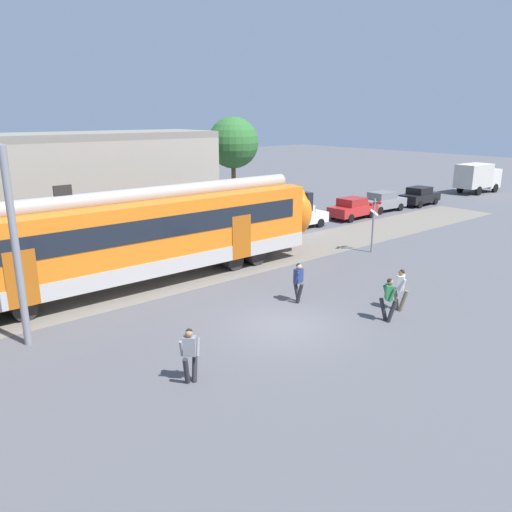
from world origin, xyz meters
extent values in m
plane|color=#515156|center=(0.00, 0.00, 0.00)|extent=(160.00, 160.00, 0.00)
cube|color=#B2ADA8|center=(-2.19, 7.43, 1.05)|extent=(18.00, 3.06, 0.70)
cube|color=orange|center=(-2.19, 7.43, 2.60)|extent=(18.00, 3.00, 2.40)
cube|color=black|center=(-2.19, 5.92, 2.80)|extent=(16.56, 0.03, 0.90)
cube|color=#AC5413|center=(2.76, 5.91, 1.75)|extent=(1.10, 0.04, 2.10)
cube|color=#AC5413|center=(-7.14, 5.91, 1.75)|extent=(1.10, 0.04, 2.10)
cylinder|color=gray|center=(-2.19, 7.43, 3.98)|extent=(17.64, 0.70, 0.70)
cube|color=black|center=(-4.89, 7.43, 4.53)|extent=(0.70, 0.12, 0.40)
cylinder|color=black|center=(4.09, 7.43, 0.45)|extent=(0.90, 2.40, 0.90)
cylinder|color=black|center=(2.69, 7.43, 0.45)|extent=(0.90, 2.40, 0.90)
cylinder|color=black|center=(-7.07, 7.43, 0.45)|extent=(0.90, 2.40, 0.90)
ellipsoid|color=orange|center=(7.36, 7.43, 2.25)|extent=(1.80, 2.85, 2.95)
cube|color=black|center=(7.71, 7.43, 2.85)|extent=(0.40, 2.40, 1.00)
cylinder|color=#28282D|center=(-4.89, -1.36, 0.43)|extent=(0.35, 0.36, 0.87)
cylinder|color=#28282D|center=(-4.57, -1.29, 0.43)|extent=(0.35, 0.36, 0.87)
cube|color=gray|center=(-4.73, -1.32, 1.14)|extent=(0.43, 0.42, 0.56)
cylinder|color=gray|center=(-4.52, -1.42, 1.09)|extent=(0.24, 0.24, 0.52)
cylinder|color=gray|center=(-4.95, -1.23, 1.09)|extent=(0.24, 0.24, 0.52)
sphere|color=#9E7051|center=(-4.75, -1.34, 1.53)|extent=(0.22, 0.22, 0.22)
sphere|color=black|center=(-4.73, -1.32, 1.56)|extent=(0.20, 0.20, 0.20)
cylinder|color=#28282D|center=(1.98, 1.13, 0.43)|extent=(0.20, 0.37, 0.87)
cylinder|color=#28282D|center=(2.11, 1.44, 0.43)|extent=(0.20, 0.37, 0.87)
cube|color=navy|center=(2.04, 1.28, 1.14)|extent=(0.39, 0.29, 0.56)
cylinder|color=navy|center=(2.25, 1.40, 1.09)|extent=(0.13, 0.26, 0.52)
cylinder|color=navy|center=(1.84, 1.17, 1.09)|extent=(0.13, 0.26, 0.52)
sphere|color=tan|center=(2.05, 1.26, 1.53)|extent=(0.22, 0.22, 0.22)
sphere|color=black|center=(2.04, 1.28, 1.56)|extent=(0.20, 0.20, 0.20)
cylinder|color=#28282D|center=(3.28, -2.37, 0.43)|extent=(0.36, 0.35, 0.87)
cylinder|color=#28282D|center=(3.20, -2.05, 0.43)|extent=(0.36, 0.35, 0.87)
cube|color=#2D7F47|center=(3.24, -2.21, 1.14)|extent=(0.42, 0.43, 0.56)
cylinder|color=#2D7F47|center=(3.34, -2.00, 1.09)|extent=(0.24, 0.23, 0.52)
cylinder|color=#2D7F47|center=(3.15, -2.43, 1.09)|extent=(0.24, 0.23, 0.52)
sphere|color=#9E7051|center=(3.26, -2.22, 1.53)|extent=(0.22, 0.22, 0.22)
sphere|color=black|center=(3.24, -2.21, 1.56)|extent=(0.20, 0.20, 0.20)
cylinder|color=#6B6051|center=(4.53, -1.68, 0.43)|extent=(0.30, 0.38, 0.87)
cylinder|color=#6B6051|center=(4.51, -2.01, 0.43)|extent=(0.30, 0.38, 0.87)
cube|color=silver|center=(4.52, -1.84, 1.14)|extent=(0.43, 0.39, 0.56)
cylinder|color=silver|center=(4.37, -2.02, 1.09)|extent=(0.20, 0.26, 0.52)
cylinder|color=silver|center=(4.67, -1.67, 1.09)|extent=(0.20, 0.26, 0.52)
sphere|color=#9E7051|center=(4.51, -1.83, 1.53)|extent=(0.22, 0.22, 0.22)
sphere|color=black|center=(4.52, -1.84, 1.56)|extent=(0.20, 0.20, 0.20)
cube|color=silver|center=(11.77, 11.22, 0.64)|extent=(4.07, 1.82, 0.68)
cube|color=silver|center=(11.62, 11.22, 1.26)|extent=(1.96, 1.52, 0.56)
cube|color=black|center=(12.57, 11.18, 1.22)|extent=(0.18, 1.37, 0.48)
cylinder|color=black|center=(13.05, 11.94, 0.30)|extent=(0.61, 0.23, 0.60)
cylinder|color=black|center=(12.98, 10.38, 0.30)|extent=(0.61, 0.23, 0.60)
cylinder|color=black|center=(10.57, 12.05, 0.30)|extent=(0.61, 0.23, 0.60)
cylinder|color=black|center=(10.50, 10.49, 0.30)|extent=(0.61, 0.23, 0.60)
cube|color=#B22323|center=(17.00, 10.94, 0.64)|extent=(4.07, 1.81, 0.68)
cube|color=maroon|center=(16.85, 10.93, 1.26)|extent=(1.96, 1.52, 0.56)
cube|color=black|center=(17.80, 10.98, 1.22)|extent=(0.18, 1.37, 0.48)
cylinder|color=black|center=(18.20, 11.77, 0.30)|extent=(0.61, 0.23, 0.60)
cylinder|color=black|center=(18.27, 10.22, 0.30)|extent=(0.61, 0.23, 0.60)
cylinder|color=black|center=(15.73, 11.67, 0.30)|extent=(0.61, 0.23, 0.60)
cylinder|color=black|center=(15.79, 10.11, 0.30)|extent=(0.61, 0.23, 0.60)
cube|color=gray|center=(21.06, 11.33, 0.64)|extent=(4.06, 1.79, 0.68)
cube|color=slate|center=(20.91, 11.34, 1.26)|extent=(1.95, 1.51, 0.56)
cube|color=black|center=(21.86, 11.30, 1.22)|extent=(0.17, 1.37, 0.48)
cylinder|color=black|center=(22.32, 12.06, 0.30)|extent=(0.61, 0.22, 0.60)
cylinder|color=black|center=(22.27, 10.50, 0.30)|extent=(0.61, 0.22, 0.60)
cylinder|color=black|center=(19.85, 12.16, 0.30)|extent=(0.61, 0.22, 0.60)
cylinder|color=black|center=(19.79, 10.60, 0.30)|extent=(0.61, 0.22, 0.60)
cube|color=black|center=(25.71, 11.02, 0.64)|extent=(4.08, 1.84, 0.68)
cube|color=black|center=(25.56, 11.01, 1.26)|extent=(1.97, 1.53, 0.56)
cube|color=black|center=(26.51, 11.06, 1.22)|extent=(0.19, 1.37, 0.48)
cylinder|color=black|center=(26.91, 11.86, 0.30)|extent=(0.61, 0.23, 0.60)
cylinder|color=black|center=(26.99, 10.31, 0.30)|extent=(0.61, 0.23, 0.60)
cylinder|color=black|center=(24.43, 11.74, 0.30)|extent=(0.61, 0.23, 0.60)
cylinder|color=black|center=(24.51, 10.18, 0.30)|extent=(0.61, 0.23, 0.60)
cube|color=beige|center=(37.73, 11.27, 1.32)|extent=(1.90, 2.00, 1.80)
cube|color=black|center=(38.65, 11.22, 1.62)|extent=(0.14, 1.71, 0.70)
cube|color=#BCB7AD|center=(35.23, 11.41, 1.72)|extent=(3.71, 2.20, 2.20)
cylinder|color=black|center=(37.78, 12.18, 0.42)|extent=(0.85, 0.29, 0.84)
cylinder|color=black|center=(37.68, 10.37, 0.42)|extent=(0.85, 0.29, 0.84)
cylinder|color=black|center=(34.79, 12.39, 0.42)|extent=(0.85, 0.29, 0.84)
cylinder|color=black|center=(34.68, 10.49, 0.42)|extent=(0.85, 0.29, 0.84)
cylinder|color=gray|center=(-7.59, 4.23, 3.25)|extent=(0.24, 0.24, 6.50)
cylinder|color=gray|center=(10.55, 4.19, 1.50)|extent=(0.11, 0.11, 3.00)
cube|color=black|center=(10.55, 4.19, 2.75)|extent=(0.80, 0.10, 0.10)
sphere|color=red|center=(10.17, 4.13, 2.75)|extent=(0.20, 0.20, 0.20)
sphere|color=red|center=(10.93, 4.13, 2.75)|extent=(0.20, 0.20, 0.20)
cube|color=white|center=(10.55, 4.16, 2.25)|extent=(0.72, 0.03, 0.48)
cube|color=gray|center=(-2.22, 16.18, 3.00)|extent=(18.51, 5.00, 6.00)
cube|color=gray|center=(-2.22, 16.18, 6.20)|extent=(18.51, 5.00, 0.40)
cylinder|color=brown|center=(10.58, 16.90, 2.07)|extent=(0.32, 0.32, 4.15)
sphere|color=#2D662D|center=(10.58, 16.90, 5.42)|extent=(3.64, 3.64, 3.64)
camera|label=1|loc=(-11.40, -12.34, 7.39)|focal=35.00mm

